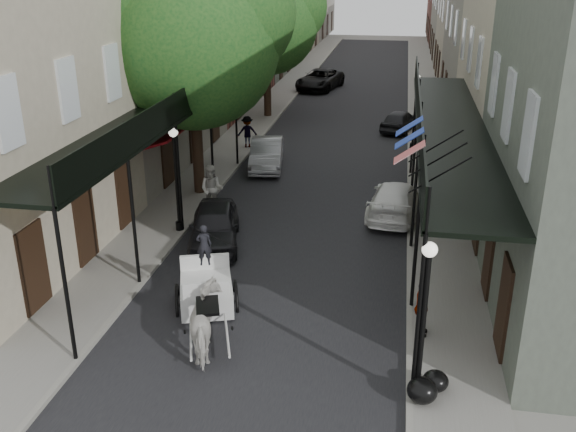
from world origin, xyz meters
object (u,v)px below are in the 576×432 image
at_px(pedestrian_walking, 212,189).
at_px(lamppost_right_near, 423,319).
at_px(lamppost_right_far, 415,111).
at_px(car_left_mid, 267,154).
at_px(lamppost_left, 176,178).
at_px(pedestrian_sidewalk_right, 422,308).
at_px(carriage, 205,267).
at_px(horse, 208,323).
at_px(tree_far, 273,18).
at_px(car_left_near, 214,226).
at_px(pedestrian_sidewalk_left, 247,132).
at_px(tree_near, 203,32).
at_px(car_left_far, 320,79).
at_px(car_right_near, 395,200).
at_px(car_right_far, 400,121).

bearing_deg(pedestrian_walking, lamppost_right_near, -54.05).
relative_size(lamppost_right_far, car_left_mid, 0.91).
bearing_deg(car_left_mid, lamppost_right_far, 22.42).
height_order(lamppost_left, pedestrian_sidewalk_right, lamppost_left).
height_order(lamppost_right_near, car_left_mid, lamppost_right_near).
bearing_deg(carriage, horse, -90.00).
distance_m(tree_far, horse, 25.88).
relative_size(lamppost_right_near, car_left_near, 0.93).
height_order(pedestrian_walking, pedestrian_sidewalk_right, pedestrian_walking).
bearing_deg(carriage, tree_far, 77.95).
height_order(lamppost_left, horse, lamppost_left).
bearing_deg(carriage, pedestrian_sidewalk_right, -26.97).
distance_m(pedestrian_sidewalk_left, car_left_near, 11.74).
relative_size(tree_near, tree_far, 1.12).
bearing_deg(tree_far, pedestrian_walking, -87.34).
height_order(lamppost_right_far, pedestrian_sidewalk_left, lamppost_right_far).
bearing_deg(lamppost_right_near, lamppost_right_far, 90.00).
bearing_deg(pedestrian_walking, car_left_mid, 80.34).
bearing_deg(lamppost_left, lamppost_right_near, -44.29).
xyz_separation_m(car_left_far, car_right_near, (6.00, -24.47, -0.09)).
height_order(horse, pedestrian_sidewalk_right, pedestrian_sidewalk_right).
xyz_separation_m(lamppost_right_far, car_left_mid, (-6.70, -4.00, -1.38)).
relative_size(pedestrian_sidewalk_right, car_left_far, 0.29).
bearing_deg(horse, car_left_near, -93.51).
height_order(tree_far, car_left_mid, tree_far).
relative_size(lamppost_right_near, pedestrian_sidewalk_left, 2.34).
height_order(carriage, pedestrian_sidewalk_right, carriage).
distance_m(pedestrian_walking, car_right_far, 15.44).
relative_size(tree_far, lamppost_left, 2.32).
relative_size(lamppost_left, horse, 1.90).
distance_m(lamppost_right_near, car_right_far, 23.97).
bearing_deg(lamppost_right_near, horse, 168.78).
xyz_separation_m(pedestrian_walking, car_left_near, (0.90, -2.84, -0.26)).
height_order(car_left_mid, car_right_far, car_left_mid).
xyz_separation_m(lamppost_right_near, car_left_far, (-6.70, 35.47, -1.32)).
bearing_deg(pedestrian_sidewalk_left, car_left_far, -114.70).
height_order(lamppost_right_far, car_right_near, lamppost_right_far).
xyz_separation_m(pedestrian_sidewalk_left, pedestrian_sidewalk_right, (8.40, -16.37, -0.02)).
xyz_separation_m(car_left_mid, car_right_far, (6.01, 7.92, -0.06)).
bearing_deg(car_right_far, carriage, 93.28).
bearing_deg(tree_far, horse, -82.52).
relative_size(car_left_far, car_right_near, 1.19).
bearing_deg(car_right_near, pedestrian_sidewalk_left, -39.54).
bearing_deg(car_left_far, lamppost_right_far, -54.25).
xyz_separation_m(tree_far, lamppost_right_near, (8.35, -26.18, -3.79)).
bearing_deg(lamppost_right_far, car_left_near, -117.77).
height_order(pedestrian_sidewalk_right, car_left_mid, pedestrian_sidewalk_right).
relative_size(carriage, car_right_far, 0.78).
height_order(tree_near, car_left_near, tree_near).
distance_m(pedestrian_walking, pedestrian_sidewalk_right, 10.81).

